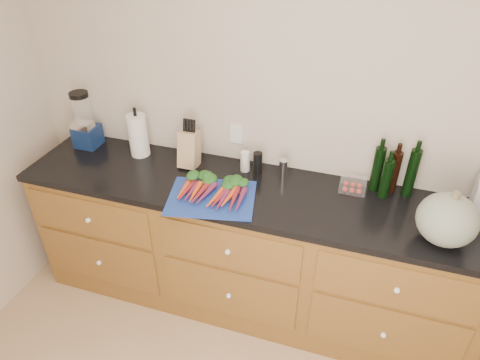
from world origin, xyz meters
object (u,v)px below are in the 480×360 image
(tomato_box, at_px, (353,185))
(knife_block, at_px, (189,149))
(cutting_board, at_px, (212,198))
(paper_towel, at_px, (138,135))
(squash, at_px, (447,220))
(blender_appliance, at_px, (85,123))
(carrots, at_px, (214,190))

(tomato_box, bearing_deg, knife_block, -178.29)
(cutting_board, height_order, tomato_box, tomato_box)
(cutting_board, relative_size, paper_towel, 1.73)
(cutting_board, distance_m, paper_towel, 0.71)
(squash, distance_m, blender_appliance, 2.24)
(blender_appliance, bearing_deg, tomato_box, 0.39)
(squash, height_order, knife_block, squash)
(carrots, height_order, paper_towel, paper_towel)
(carrots, bearing_deg, blender_appliance, 164.49)
(cutting_board, bearing_deg, carrots, 90.00)
(tomato_box, bearing_deg, cutting_board, -156.15)
(squash, bearing_deg, carrots, 179.60)
(knife_block, height_order, tomato_box, knife_block)
(cutting_board, bearing_deg, paper_towel, 152.79)
(squash, bearing_deg, blender_appliance, 172.57)
(carrots, xyz_separation_m, blender_appliance, (-1.01, 0.28, 0.13))
(paper_towel, height_order, tomato_box, paper_towel)
(squash, height_order, tomato_box, squash)
(knife_block, bearing_deg, paper_towel, 176.85)
(knife_block, bearing_deg, cutting_board, -49.25)
(blender_appliance, relative_size, knife_block, 1.68)
(carrots, height_order, squash, squash)
(cutting_board, relative_size, knife_block, 2.12)
(cutting_board, relative_size, carrots, 1.27)
(blender_appliance, xyz_separation_m, paper_towel, (0.39, 0.00, -0.03))
(knife_block, bearing_deg, blender_appliance, 178.64)
(squash, relative_size, paper_towel, 1.04)
(paper_towel, bearing_deg, carrots, -24.49)
(carrots, xyz_separation_m, paper_towel, (-0.62, 0.28, 0.10))
(cutting_board, height_order, knife_block, knife_block)
(knife_block, bearing_deg, carrots, -45.55)
(blender_appliance, bearing_deg, carrots, -15.51)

